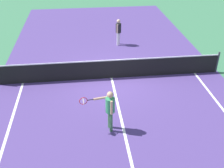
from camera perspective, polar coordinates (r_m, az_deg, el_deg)
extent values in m
plane|color=#38724C|center=(13.15, -0.10, 1.25)|extent=(60.00, 60.00, 0.00)
cube|color=#4C387A|center=(13.15, -0.10, 1.25)|extent=(10.62, 24.40, 0.00)
cube|color=white|center=(10.51, 1.93, -7.36)|extent=(0.10, 6.40, 0.01)
cylinder|color=#33383D|center=(14.37, 20.89, 4.22)|extent=(0.09, 0.09, 1.07)
cube|color=black|center=(12.93, -0.10, 3.00)|extent=(10.34, 0.02, 0.91)
cube|color=white|center=(12.71, -0.11, 4.91)|extent=(10.34, 0.03, 0.05)
cylinder|color=#3F7247|center=(9.76, -0.19, -7.91)|extent=(0.11, 0.11, 0.78)
cylinder|color=#3F7247|center=(9.93, -0.54, -7.15)|extent=(0.11, 0.11, 0.78)
cylinder|color=#338C59|center=(9.44, -0.38, -4.36)|extent=(0.32, 0.32, 0.55)
sphere|color=tan|center=(9.20, -0.39, -2.21)|extent=(0.22, 0.22, 0.22)
cylinder|color=tan|center=(9.30, -0.10, -4.90)|extent=(0.08, 0.08, 0.53)
cylinder|color=tan|center=(9.40, -2.24, -2.92)|extent=(0.54, 0.17, 0.08)
cylinder|color=black|center=(9.33, -4.48, -3.27)|extent=(0.22, 0.06, 0.03)
torus|color=red|center=(9.30, -5.93, -3.50)|extent=(0.28, 0.07, 0.28)
cylinder|color=silver|center=(9.30, -5.93, -3.50)|extent=(0.04, 0.25, 0.25)
cylinder|color=white|center=(16.74, 1.44, 9.47)|extent=(0.11, 0.11, 0.77)
cylinder|color=white|center=(16.55, 1.17, 9.21)|extent=(0.11, 0.11, 0.77)
cylinder|color=black|center=(16.42, 1.34, 11.45)|extent=(0.32, 0.32, 0.54)
sphere|color=beige|center=(16.29, 1.36, 12.83)|extent=(0.21, 0.21, 0.21)
cylinder|color=beige|center=(16.57, 1.55, 11.66)|extent=(0.08, 0.08, 0.52)
cylinder|color=beige|center=(16.27, 1.12, 11.29)|extent=(0.08, 0.08, 0.52)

